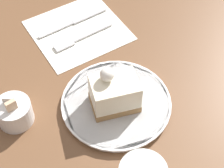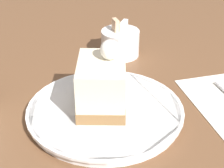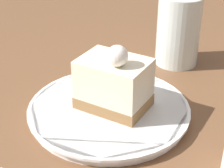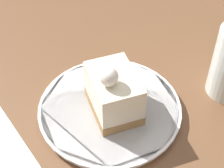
{
  "view_description": "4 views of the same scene",
  "coord_description": "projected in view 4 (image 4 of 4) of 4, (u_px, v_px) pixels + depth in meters",
  "views": [
    {
      "loc": [
        -0.38,
        0.18,
        0.62
      ],
      "look_at": [
        0.04,
        0.03,
        0.05
      ],
      "focal_mm": 60.0,
      "sensor_mm": 36.0,
      "label": 1
    },
    {
      "loc": [
        0.02,
        -0.4,
        0.31
      ],
      "look_at": [
        0.03,
        0.02,
        0.06
      ],
      "focal_mm": 60.0,
      "sensor_mm": 36.0,
      "label": 2
    },
    {
      "loc": [
        0.4,
        0.23,
        0.29
      ],
      "look_at": [
        0.01,
        0.03,
        0.04
      ],
      "focal_mm": 60.0,
      "sensor_mm": 36.0,
      "label": 3
    },
    {
      "loc": [
        0.17,
        0.38,
        0.45
      ],
      "look_at": [
        0.02,
        0.02,
        0.05
      ],
      "focal_mm": 60.0,
      "sensor_mm": 36.0,
      "label": 4
    }
  ],
  "objects": [
    {
      "name": "ground_plane",
      "position": [
        116.0,
        95.0,
        0.61
      ],
      "size": [
        4.0,
        4.0,
        0.0
      ],
      "primitive_type": "plane",
      "color": "brown"
    },
    {
      "name": "plate",
      "position": [
        110.0,
        110.0,
        0.58
      ],
      "size": [
        0.22,
        0.22,
        0.01
      ],
      "color": "white",
      "rests_on": "ground_plane"
    },
    {
      "name": "cake_slice",
      "position": [
        114.0,
        93.0,
        0.54
      ],
      "size": [
        0.07,
        0.09,
        0.1
      ],
      "rotation": [
        0.0,
        0.0,
        -0.06
      ],
      "color": "olive",
      "rests_on": "plate"
    }
  ]
}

